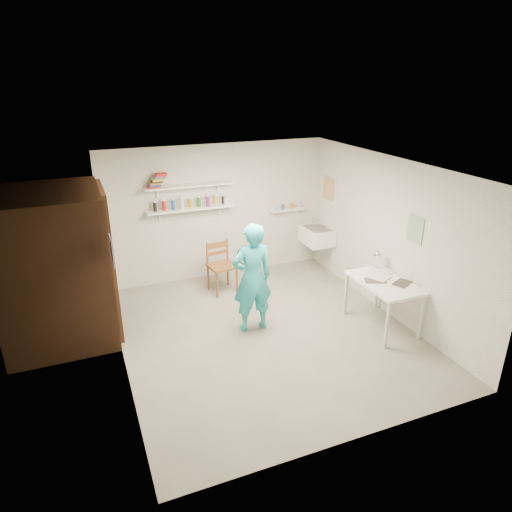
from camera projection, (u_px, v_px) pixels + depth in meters
name	position (u px, v px, depth m)	size (l,w,h in m)	color
floor	(266.00, 333.00, 6.63)	(4.00, 4.50, 0.02)	slate
ceiling	(268.00, 167.00, 5.72)	(4.00, 4.50, 0.02)	silver
wall_back	(217.00, 212.00, 8.12)	(4.00, 0.02, 2.40)	silver
wall_front	(363.00, 340.00, 4.24)	(4.00, 0.02, 2.40)	silver
wall_left	(114.00, 280.00, 5.48)	(0.02, 4.50, 2.40)	silver
wall_right	(389.00, 237.00, 6.88)	(0.02, 4.50, 2.40)	silver
doorway_recess	(109.00, 263.00, 6.46)	(0.02, 0.90, 2.00)	black
corridor_box	(54.00, 267.00, 6.19)	(1.40, 1.50, 2.10)	brown
door_lintel	(101.00, 190.00, 6.07)	(0.06, 1.05, 0.10)	brown
door_jamb_near	(114.00, 277.00, 6.04)	(0.06, 0.10, 2.00)	brown
door_jamb_far	(107.00, 251.00, 6.90)	(0.06, 0.10, 2.00)	brown
shelf_lower	(191.00, 209.00, 7.78)	(1.50, 0.22, 0.03)	white
shelf_upper	(190.00, 186.00, 7.63)	(1.50, 0.22, 0.03)	white
ledge_shelf	(287.00, 210.00, 8.54)	(0.70, 0.14, 0.03)	white
poster_left	(112.00, 251.00, 5.40)	(0.01, 0.28, 0.36)	#334C7F
poster_right_a	(328.00, 188.00, 8.28)	(0.01, 0.34, 0.42)	#995933
poster_right_b	(415.00, 229.00, 6.28)	(0.01, 0.30, 0.38)	#3F724C
belfast_sink	(317.00, 236.00, 8.43)	(0.48, 0.60, 0.30)	white
man	(252.00, 278.00, 6.44)	(0.59, 0.39, 1.62)	#26B0BE
wall_clock	(246.00, 255.00, 6.53)	(0.29, 0.29, 0.04)	beige
wooden_chair	(222.00, 266.00, 7.71)	(0.44, 0.42, 0.93)	brown
work_table	(382.00, 304.00, 6.66)	(0.66, 1.10, 0.73)	white
desk_lamp	(378.00, 255.00, 6.88)	(0.14, 0.14, 0.14)	silver
spray_cans	(190.00, 203.00, 7.74)	(1.31, 0.06, 0.17)	black
book_stack	(157.00, 181.00, 7.39)	(0.32, 0.14, 0.22)	red
ledge_pots	(287.00, 207.00, 8.52)	(0.48, 0.07, 0.09)	silver
papers	(385.00, 281.00, 6.52)	(0.30, 0.22, 0.02)	silver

